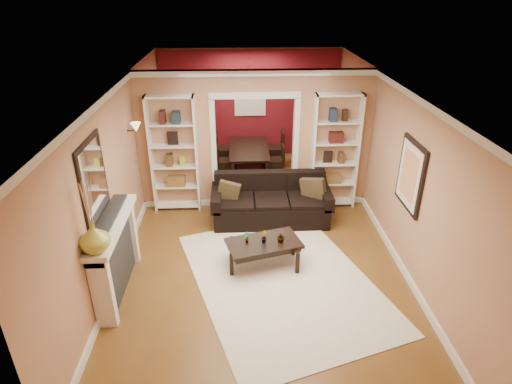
{
  "coord_description": "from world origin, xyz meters",
  "views": [
    {
      "loc": [
        -0.34,
        -6.66,
        4.14
      ],
      "look_at": [
        -0.07,
        -0.8,
        1.23
      ],
      "focal_mm": 30.0,
      "sensor_mm": 36.0,
      "label": 1
    }
  ],
  "objects_px": {
    "bookshelf_left": "(174,155)",
    "dining_table": "(250,159)",
    "bookshelf_right": "(335,152)",
    "fireplace": "(118,257)",
    "sofa": "(271,200)",
    "coffee_table": "(264,253)"
  },
  "relations": [
    {
      "from": "bookshelf_left",
      "to": "dining_table",
      "type": "distance_m",
      "value": 2.52
    },
    {
      "from": "bookshelf_right",
      "to": "fireplace",
      "type": "xyz_separation_m",
      "value": [
        -3.64,
        -2.53,
        -0.57
      ]
    },
    {
      "from": "sofa",
      "to": "bookshelf_right",
      "type": "bearing_deg",
      "value": 24.41
    },
    {
      "from": "bookshelf_left",
      "to": "fireplace",
      "type": "distance_m",
      "value": 2.65
    },
    {
      "from": "bookshelf_left",
      "to": "dining_table",
      "type": "relative_size",
      "value": 1.38
    },
    {
      "from": "sofa",
      "to": "dining_table",
      "type": "xyz_separation_m",
      "value": [
        -0.31,
        2.41,
        -0.14
      ]
    },
    {
      "from": "bookshelf_left",
      "to": "dining_table",
      "type": "height_order",
      "value": "bookshelf_left"
    },
    {
      "from": "coffee_table",
      "to": "bookshelf_right",
      "type": "bearing_deg",
      "value": 37.41
    },
    {
      "from": "sofa",
      "to": "dining_table",
      "type": "bearing_deg",
      "value": 97.35
    },
    {
      "from": "coffee_table",
      "to": "dining_table",
      "type": "bearing_deg",
      "value": 75.46
    },
    {
      "from": "sofa",
      "to": "bookshelf_left",
      "type": "xyz_separation_m",
      "value": [
        -1.82,
        0.58,
        0.71
      ]
    },
    {
      "from": "fireplace",
      "to": "coffee_table",
      "type": "bearing_deg",
      "value": 13.66
    },
    {
      "from": "fireplace",
      "to": "sofa",
      "type": "bearing_deg",
      "value": 39.54
    },
    {
      "from": "sofa",
      "to": "bookshelf_right",
      "type": "distance_m",
      "value": 1.57
    },
    {
      "from": "dining_table",
      "to": "bookshelf_right",
      "type": "bearing_deg",
      "value": -138.98
    },
    {
      "from": "bookshelf_right",
      "to": "coffee_table",
      "type": "bearing_deg",
      "value": -126.77
    },
    {
      "from": "bookshelf_left",
      "to": "bookshelf_right",
      "type": "distance_m",
      "value": 3.1
    },
    {
      "from": "bookshelf_right",
      "to": "dining_table",
      "type": "distance_m",
      "value": 2.57
    },
    {
      "from": "coffee_table",
      "to": "bookshelf_right",
      "type": "relative_size",
      "value": 0.5
    },
    {
      "from": "fireplace",
      "to": "dining_table",
      "type": "relative_size",
      "value": 1.02
    },
    {
      "from": "sofa",
      "to": "bookshelf_left",
      "type": "height_order",
      "value": "bookshelf_left"
    },
    {
      "from": "coffee_table",
      "to": "dining_table",
      "type": "relative_size",
      "value": 0.69
    }
  ]
}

